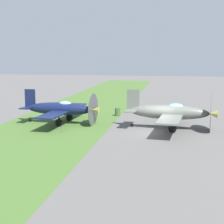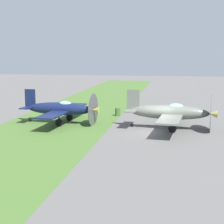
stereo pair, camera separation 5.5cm
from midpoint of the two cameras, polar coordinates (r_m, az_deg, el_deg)
The scene contains 6 objects.
ground_plane at distance 32.99m, azimuth 7.03°, elevation -3.21°, with size 160.00×160.00×0.00m, color #605E5B.
grass_verge at distance 34.94m, azimuth -9.64°, elevation -2.56°, with size 120.00×11.00×0.01m, color #476B2D.
airplane_lead at distance 34.46m, azimuth 9.18°, elevation -0.04°, with size 10.67×8.45×3.79m.
airplane_wingman at distance 37.09m, azimuth -7.94°, elevation 0.50°, with size 9.98×7.89×3.55m.
fuel_drum at distance 41.22m, azimuth 0.94°, elevation 0.01°, with size 0.60×0.60×0.90m, color #476633.
supply_crate at distance 43.77m, azimuth 4.17°, elevation 0.36°, with size 0.90×0.90×0.64m, color olive.
Camera 2 is at (32.16, 1.62, 7.12)m, focal length 58.46 mm.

